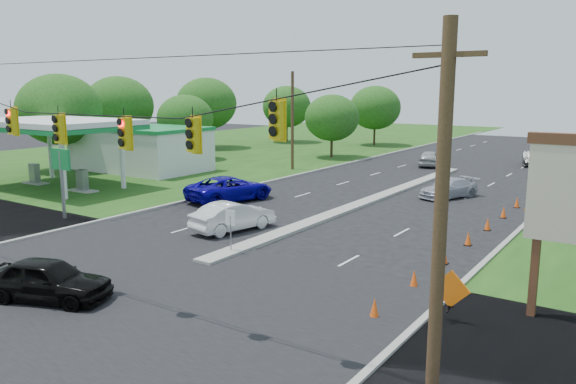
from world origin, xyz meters
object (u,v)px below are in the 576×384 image
Objects in this scene: blue_pickup at (230,189)px; white_sedan at (233,216)px; gas_station at (128,144)px; black_sedan at (47,280)px.

white_sedan is at bearing 144.40° from blue_pickup.
gas_station is 31.36m from black_sedan.
blue_pickup reaches higher than white_sedan.
black_sedan reaches higher than white_sedan.
gas_station is 4.30× the size of black_sedan.
black_sedan is 0.97× the size of white_sedan.
gas_station reaches higher than blue_pickup.
black_sedan is at bearing -45.55° from gas_station.
black_sedan is 11.54m from white_sedan.
white_sedan is (20.99, -10.85, -1.80)m from gas_station.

